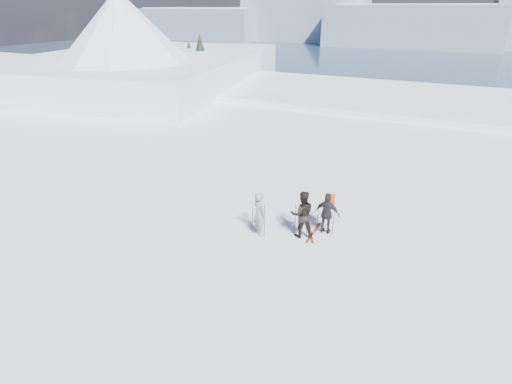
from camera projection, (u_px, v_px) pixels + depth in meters
lake_basin at (385, 164)px, 40.41m from camera, size 820.00×820.00×71.62m
far_mountain_range at (492, 22)px, 375.95m from camera, size 770.00×110.00×53.00m
near_ridge at (164, 109)px, 48.99m from camera, size 31.37×35.68×25.62m
skier_grey at (259, 214)px, 15.27m from camera, size 0.78×0.70×1.79m
skier_dark at (302, 214)px, 15.12m from camera, size 1.15×1.07×1.89m
skier_pack at (327, 214)px, 15.37m from camera, size 0.99×0.43×1.68m
backpack at (331, 185)px, 15.10m from camera, size 0.36×0.21×0.53m
ski_poles at (295, 221)px, 15.33m from camera, size 2.90×1.22×1.34m
skis_loose at (312, 232)px, 15.74m from camera, size 0.79×1.70×0.03m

